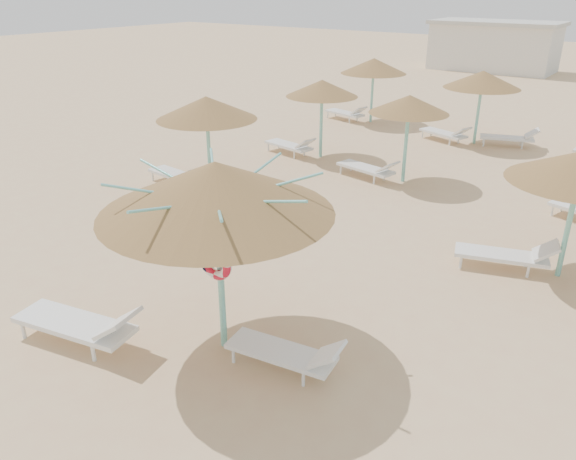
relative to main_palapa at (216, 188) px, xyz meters
The scene contains 6 objects.
ground 2.87m from the main_palapa, 153.86° to the left, with size 120.00×120.00×0.00m, color #D2B180.
main_palapa is the anchor object (origin of this frame).
lounger_main_a 3.40m from the main_palapa, 144.95° to the right, with size 2.42×1.14×0.85m.
lounger_main_b 2.80m from the main_palapa, ahead, with size 1.96×0.84×0.69m.
palapa_field 11.09m from the main_palapa, 94.88° to the left, with size 14.27×13.35×2.72m.
service_hut 35.82m from the main_palapa, 100.36° to the left, with size 8.40×4.40×3.25m.
Camera 1 is at (5.93, -6.04, 5.66)m, focal length 35.00 mm.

